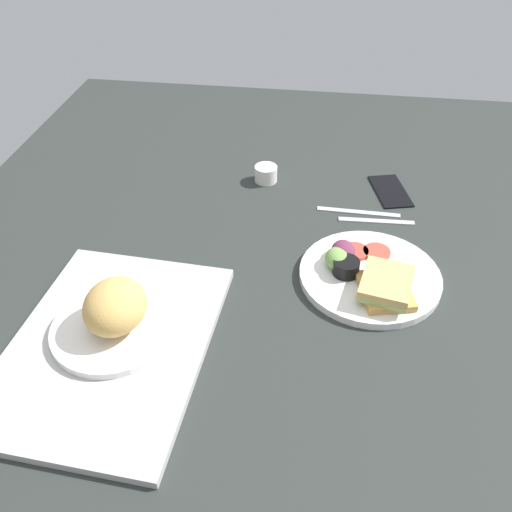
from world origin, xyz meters
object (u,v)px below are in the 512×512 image
(fork, at_px, (376,221))
(knife, at_px, (358,212))
(serving_tray, at_px, (110,345))
(cell_phone, at_px, (390,190))
(bread_plate_near, at_px, (114,315))
(espresso_cup, at_px, (266,174))
(plate_with_salad, at_px, (368,274))

(fork, height_order, knife, same)
(serving_tray, bearing_deg, cell_phone, -41.32)
(bread_plate_near, relative_size, espresso_cup, 3.82)
(plate_with_salad, xyz_separation_m, fork, (0.21, -0.02, -0.01))
(espresso_cup, bearing_deg, plate_with_salad, -144.67)
(plate_with_salad, relative_size, knife, 1.46)
(fork, height_order, cell_phone, cell_phone)
(bread_plate_near, height_order, espresso_cup, bread_plate_near)
(bread_plate_near, bearing_deg, fork, -48.02)
(espresso_cup, bearing_deg, cell_phone, -91.68)
(espresso_cup, xyz_separation_m, knife, (-0.11, -0.23, -0.02))
(bread_plate_near, xyz_separation_m, cell_phone, (0.54, -0.50, -0.05))
(knife, height_order, cell_phone, cell_phone)
(fork, bearing_deg, plate_with_salad, 80.92)
(bread_plate_near, bearing_deg, plate_with_salad, -64.56)
(bread_plate_near, distance_m, cell_phone, 0.74)
(espresso_cup, bearing_deg, fork, -117.32)
(espresso_cup, height_order, knife, espresso_cup)
(espresso_cup, distance_m, fork, 0.30)
(fork, relative_size, cell_phone, 1.18)
(bread_plate_near, xyz_separation_m, espresso_cup, (0.55, -0.19, -0.03))
(serving_tray, bearing_deg, knife, -42.02)
(serving_tray, xyz_separation_m, knife, (0.47, -0.43, -0.01))
(serving_tray, height_order, plate_with_salad, plate_with_salad)
(bread_plate_near, height_order, cell_phone, bread_plate_near)
(knife, bearing_deg, serving_tray, 49.52)
(plate_with_salad, relative_size, cell_phone, 1.93)
(serving_tray, distance_m, espresso_cup, 0.61)
(cell_phone, bearing_deg, knife, 127.49)
(knife, bearing_deg, espresso_cup, -23.90)
(bread_plate_near, height_order, fork, bread_plate_near)
(serving_tray, xyz_separation_m, cell_phone, (0.57, -0.50, -0.00))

